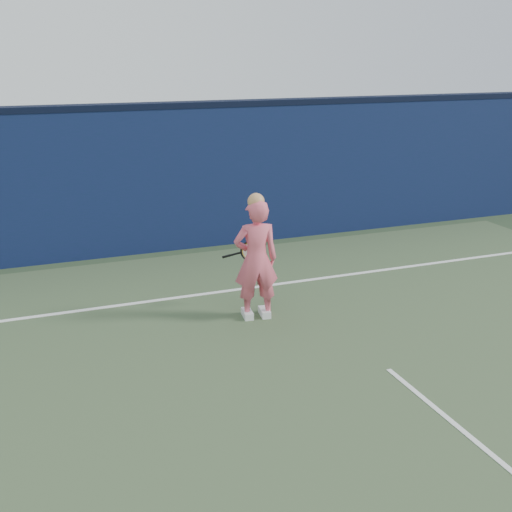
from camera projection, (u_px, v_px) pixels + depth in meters
name	position (u px, v px, depth m)	size (l,w,h in m)	color
ground	(443.00, 415.00, 6.37)	(80.00, 80.00, 0.00)	#2E4228
backstop_wall	(232.00, 176.00, 11.77)	(24.00, 0.40, 2.50)	#0D1C3D
wall_cap	(231.00, 103.00, 11.37)	(24.00, 0.42, 0.10)	black
player	(256.00, 259.00, 8.46)	(0.64, 0.47, 1.71)	#EF5D73
racket	(248.00, 251.00, 8.84)	(0.51, 0.24, 0.29)	black
court_lines	(464.00, 432.00, 6.07)	(11.00, 12.04, 0.01)	white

